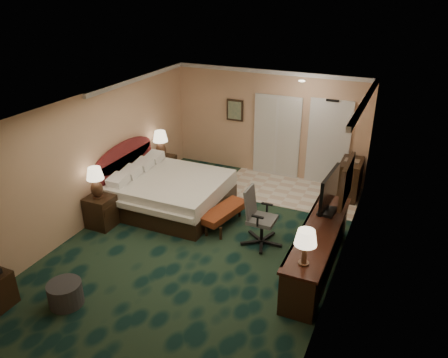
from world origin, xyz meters
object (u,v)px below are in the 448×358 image
at_px(nightstand_far, 163,169).
at_px(bed, 172,193).
at_px(nightstand_near, 103,210).
at_px(minibar, 350,179).
at_px(tv, 329,193).
at_px(bed_bench, 224,217).
at_px(desk_chair, 262,217).
at_px(lamp_far, 161,144).
at_px(ottoman, 65,294).
at_px(desk, 317,250).
at_px(lamp_near, 96,183).

bearing_deg(nightstand_far, bed, -51.40).
distance_m(nightstand_near, nightstand_far, 2.41).
bearing_deg(minibar, tv, -91.18).
bearing_deg(nightstand_near, bed_bench, 22.98).
bearing_deg(desk_chair, nightstand_far, 151.60).
bearing_deg(lamp_far, nightstand_near, -89.51).
bearing_deg(bed, nightstand_far, 128.60).
distance_m(ottoman, desk, 4.20).
bearing_deg(lamp_far, bed_bench, -31.14).
distance_m(tv, desk_chair, 1.33).
relative_size(lamp_far, desk, 0.25).
bearing_deg(nightstand_near, ottoman, -65.60).
relative_size(lamp_near, desk_chair, 0.57).
bearing_deg(bed_bench, minibar, 60.77).
distance_m(nightstand_far, lamp_near, 2.56).
distance_m(nightstand_far, bed_bench, 2.73).
bearing_deg(ottoman, tv, 43.07).
xyz_separation_m(lamp_near, bed_bench, (2.33, 1.03, -0.78)).
bearing_deg(lamp_far, tv, -18.21).
height_order(nightstand_near, lamp_far, lamp_far).
bearing_deg(lamp_far, ottoman, -77.40).
bearing_deg(desk_chair, nightstand_near, -168.49).
height_order(nightstand_far, desk, desk).
relative_size(nightstand_near, nightstand_far, 1.05).
bearing_deg(lamp_far, nightstand_far, 79.04).
bearing_deg(nightstand_far, minibar, 12.30).
distance_m(ottoman, desk_chair, 3.67).
bearing_deg(nightstand_near, tv, 11.99).
relative_size(lamp_near, tv, 0.64).
bearing_deg(ottoman, lamp_near, 115.51).
height_order(nightstand_near, lamp_near, lamp_near).
distance_m(lamp_far, minibar, 4.59).
height_order(bed, tv, tv).
bearing_deg(bed, lamp_far, 129.69).
bearing_deg(nightstand_far, lamp_near, -90.29).
relative_size(bed, desk, 0.80).
bearing_deg(desk, lamp_far, 154.34).
bearing_deg(bed, lamp_near, -126.98).
distance_m(lamp_far, ottoman, 4.78).
relative_size(nightstand_near, tv, 0.65).
bearing_deg(minibar, bed, -148.25).
relative_size(tv, desk_chair, 0.90).
bearing_deg(minibar, lamp_far, -167.27).
xyz_separation_m(nightstand_far, bed_bench, (2.31, -1.44, -0.11)).
bearing_deg(minibar, lamp_near, -142.33).
relative_size(bed_bench, desk, 0.43).
relative_size(lamp_near, desk, 0.23).
xyz_separation_m(bed_bench, minibar, (2.13, 2.41, 0.25)).
bearing_deg(nightstand_near, desk, 3.35).
distance_m(bed_bench, desk, 2.22).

